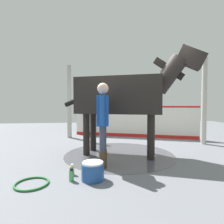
% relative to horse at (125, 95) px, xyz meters
% --- Properties ---
extents(ground_plane, '(16.00, 16.00, 0.02)m').
position_rel_horse_xyz_m(ground_plane, '(0.13, 0.21, -1.45)').
color(ground_plane, slate).
extents(wet_patch, '(2.66, 2.66, 0.00)m').
position_rel_horse_xyz_m(wet_patch, '(-0.12, 0.05, -1.44)').
color(wet_patch, '#4C4C54').
rests_on(wet_patch, ground).
extents(barrier_wall, '(4.33, 1.77, 1.17)m').
position_rel_horse_xyz_m(barrier_wall, '(0.81, 2.41, -0.90)').
color(barrier_wall, silver).
rests_on(barrier_wall, ground).
extents(roof_post_near, '(0.16, 0.16, 2.66)m').
position_rel_horse_xyz_m(roof_post_near, '(2.67, 0.91, -0.11)').
color(roof_post_near, '#B7B2A8').
rests_on(roof_post_near, ground).
extents(roof_post_far, '(0.16, 0.16, 2.66)m').
position_rel_horse_xyz_m(roof_post_far, '(-1.57, 2.58, -0.11)').
color(roof_post_far, '#B7B2A8').
rests_on(roof_post_far, ground).
extents(horse, '(3.22, 1.60, 2.52)m').
position_rel_horse_xyz_m(horse, '(0.00, 0.00, 0.00)').
color(horse, black).
rests_on(horse, ground).
extents(handler, '(0.28, 0.66, 1.65)m').
position_rel_horse_xyz_m(handler, '(-0.58, -0.76, -0.49)').
color(handler, '#47331E').
rests_on(handler, ground).
extents(wash_bucket, '(0.37, 0.37, 0.30)m').
position_rel_horse_xyz_m(wash_bucket, '(-0.80, -1.42, -1.30)').
color(wash_bucket, '#1E478C').
rests_on(wash_bucket, ground).
extents(bottle_shampoo, '(0.08, 0.08, 0.19)m').
position_rel_horse_xyz_m(bottle_shampoo, '(-1.15, -1.15, -1.36)').
color(bottle_shampoo, '#D8CC4C').
rests_on(bottle_shampoo, ground).
extents(bottle_spray, '(0.08, 0.08, 0.21)m').
position_rel_horse_xyz_m(bottle_spray, '(-1.14, -1.42, -1.35)').
color(bottle_spray, '#4CA559').
rests_on(bottle_spray, ground).
extents(hose_coil, '(0.51, 0.51, 0.03)m').
position_rel_horse_xyz_m(hose_coil, '(-1.73, -1.48, -1.42)').
color(hose_coil, '#267233').
rests_on(hose_coil, ground).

